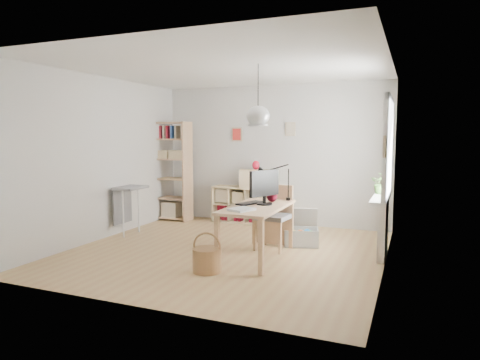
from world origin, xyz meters
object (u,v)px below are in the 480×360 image
at_px(desk, 258,212).
at_px(tall_bookshelf, 171,167).
at_px(monitor, 264,185).
at_px(drawer_chest, 255,179).
at_px(chair, 274,213).
at_px(cube_shelf, 247,208).
at_px(storage_chest, 302,233).

bearing_deg(desk, tall_bookshelf, 142.99).
distance_m(monitor, drawer_chest, 2.26).
height_order(desk, chair, chair).
distance_m(cube_shelf, chair, 2.00).
distance_m(tall_bookshelf, storage_chest, 3.28).
bearing_deg(drawer_chest, monitor, -82.54).
xyz_separation_m(desk, storage_chest, (0.40, 0.95, -0.47)).
xyz_separation_m(desk, chair, (0.07, 0.58, -0.10)).
bearing_deg(tall_bookshelf, monitor, -34.68).
bearing_deg(drawer_chest, cube_shelf, 151.89).
bearing_deg(chair, tall_bookshelf, 158.13).
bearing_deg(storage_chest, tall_bookshelf, 146.46).
bearing_deg(monitor, storage_chest, 90.76).
bearing_deg(cube_shelf, storage_chest, -41.86).
height_order(desk, drawer_chest, drawer_chest).
height_order(tall_bookshelf, drawer_chest, tall_bookshelf).
distance_m(chair, storage_chest, 0.63).
bearing_deg(chair, storage_chest, 53.65).
relative_size(cube_shelf, drawer_chest, 2.30).
bearing_deg(tall_bookshelf, drawer_chest, 7.79).
distance_m(desk, chair, 0.59).
relative_size(desk, storage_chest, 2.12).
height_order(chair, drawer_chest, drawer_chest).
relative_size(tall_bookshelf, drawer_chest, 3.29).
bearing_deg(cube_shelf, desk, -65.39).
relative_size(desk, monitor, 2.79).
relative_size(desk, drawer_chest, 2.47).
xyz_separation_m(cube_shelf, storage_chest, (1.43, -1.28, -0.12)).
relative_size(storage_chest, drawer_chest, 1.17).
relative_size(cube_shelf, chair, 1.44).
xyz_separation_m(chair, monitor, (-0.01, -0.46, 0.47)).
bearing_deg(chair, cube_shelf, 128.85).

